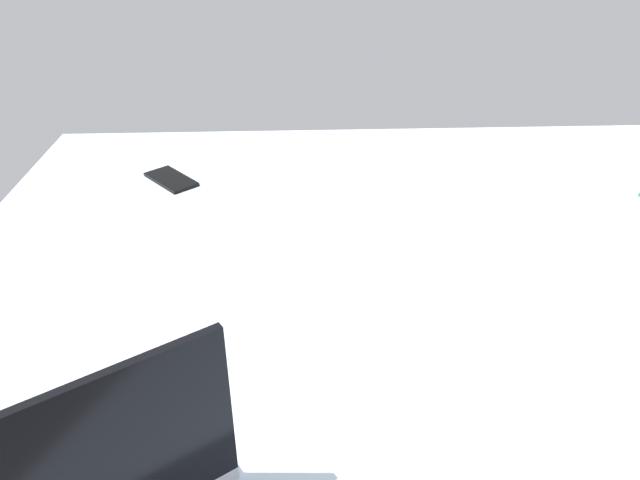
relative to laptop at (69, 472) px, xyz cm
name	(u,v)px	position (x,y,z in cm)	size (l,w,h in cm)	color
bed_mattress	(423,300)	(-50.26, -47.94, -13.41)	(180.00, 140.00, 18.00)	silver
laptop	(69,472)	(0.00, 0.00, 0.00)	(40.20, 37.19, 23.00)	#B7BABC
cell_phone	(171,179)	(3.79, -85.46, -4.01)	(6.80, 14.00, 0.80)	black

